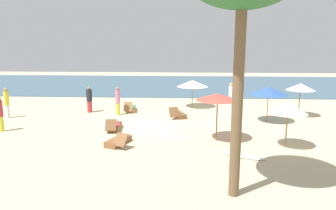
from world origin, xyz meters
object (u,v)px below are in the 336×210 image
object	(u,v)px
umbrella_2	(218,97)
lounger_1	(131,109)
umbrella_3	(301,87)
lounger_3	(115,127)
lounger_0	(178,114)
person_2	(118,101)
umbrella_4	(288,108)
person_5	(89,99)
umbrella_1	(192,83)
umbrella_0	(269,91)
person_4	(231,96)
person_0	(0,113)
person_3	(7,102)
surfboard	(242,156)
lounger_2	(119,141)

from	to	relation	value
umbrella_2	lounger_1	xyz separation A→B (m)	(-5.21, 6.21, -1.97)
umbrella_3	lounger_3	distance (m)	11.74
lounger_0	umbrella_2	bearing A→B (deg)	-67.19
umbrella_3	person_2	size ratio (longest dim) A/B	1.16
lounger_0	lounger_3	world-z (taller)	lounger_0
umbrella_3	umbrella_4	distance (m)	6.67
person_5	lounger_3	bearing A→B (deg)	-58.11
lounger_3	person_2	size ratio (longest dim) A/B	0.94
umbrella_1	lounger_1	world-z (taller)	umbrella_1
lounger_1	lounger_3	xyz separation A→B (m)	(-0.12, -4.61, -0.00)
umbrella_1	umbrella_4	xyz separation A→B (m)	(4.06, -8.60, 0.09)
umbrella_0	person_4	size ratio (longest dim) A/B	1.13
person_0	person_5	distance (m)	5.82
lounger_1	lounger_3	distance (m)	4.61
person_3	umbrella_4	bearing A→B (deg)	-16.93
umbrella_1	umbrella_2	size ratio (longest dim) A/B	0.96
lounger_0	lounger_1	size ratio (longest dim) A/B	1.03
person_3	umbrella_0	bearing A→B (deg)	-0.54
person_2	person_5	size ratio (longest dim) A/B	1.05
umbrella_3	umbrella_1	bearing A→B (deg)	159.74
umbrella_1	lounger_3	distance (m)	7.69
person_3	person_2	bearing A→B (deg)	10.04
umbrella_3	lounger_3	world-z (taller)	umbrella_3
umbrella_1	lounger_0	xyz separation A→B (m)	(-0.96, -3.09, -1.55)
person_0	person_3	bearing A→B (deg)	113.69
lounger_1	surfboard	xyz separation A→B (m)	(6.11, -8.34, -0.14)
umbrella_4	person_3	distance (m)	16.31
umbrella_0	umbrella_3	size ratio (longest dim) A/B	1.03
umbrella_0	surfboard	distance (m)	6.64
person_3	umbrella_1	bearing A→B (deg)	18.50
lounger_0	person_5	size ratio (longest dim) A/B	0.99
umbrella_2	lounger_0	size ratio (longest dim) A/B	1.33
lounger_0	lounger_1	bearing A→B (deg)	154.74
lounger_2	umbrella_2	bearing A→B (deg)	10.89
person_4	person_5	world-z (taller)	person_4
lounger_2	person_3	world-z (taller)	person_3
umbrella_0	lounger_1	world-z (taller)	umbrella_0
lounger_0	surfboard	bearing A→B (deg)	-67.20
person_2	person_5	world-z (taller)	person_2
lounger_0	person_3	xyz separation A→B (m)	(-10.57, -0.77, 0.81)
person_5	lounger_0	bearing A→B (deg)	-10.15
umbrella_0	person_2	distance (m)	9.32
umbrella_0	person_3	world-z (taller)	umbrella_0
lounger_2	person_2	xyz separation A→B (m)	(-1.26, 5.98, 0.77)
umbrella_4	lounger_3	distance (m)	8.87
umbrella_0	lounger_1	bearing A→B (deg)	164.02
umbrella_3	person_2	xyz separation A→B (m)	(-11.53, -0.20, -0.95)
lounger_0	umbrella_1	bearing A→B (deg)	72.81
umbrella_2	umbrella_1	bearing A→B (deg)	97.42
person_3	lounger_3	bearing A→B (deg)	-17.77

